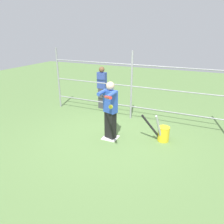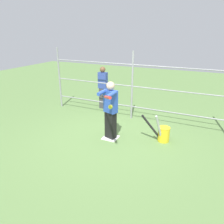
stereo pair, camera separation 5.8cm
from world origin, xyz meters
name	(u,v)px [view 2 (the right image)]	position (x,y,z in m)	size (l,w,h in m)	color
ground_plane	(111,138)	(0.00, 0.00, 0.00)	(24.00, 24.00, 0.00)	#608447
home_plate	(111,138)	(0.00, 0.00, 0.01)	(0.40, 0.40, 0.02)	white
fence_backstop	(132,86)	(0.00, -1.60, 1.11)	(5.86, 0.06, 2.22)	#939399
batter	(110,109)	(0.00, 0.02, 0.86)	(0.39, 0.62, 1.59)	black
baseball_bat_swinging	(107,97)	(-0.33, 0.86, 1.46)	(0.59, 0.75, 0.28)	black
softball_in_flight	(110,107)	(-0.40, 0.84, 1.24)	(0.10, 0.10, 0.10)	yellow
bat_bucket	(163,133)	(-1.33, -0.43, 0.23)	(0.75, 0.52, 0.82)	yellow
bystander_behind_fence	(103,87)	(1.34, -2.11, 0.82)	(0.33, 0.20, 1.58)	#3F3F47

